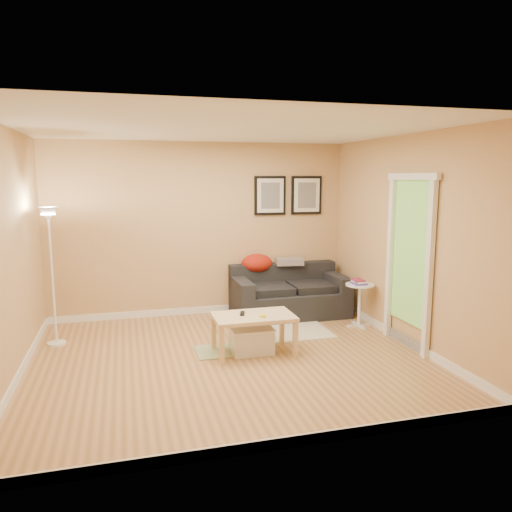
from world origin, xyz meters
name	(u,v)px	position (x,y,z in m)	size (l,w,h in m)	color
floor	(229,358)	(0.00, 0.00, 0.00)	(4.50, 4.50, 0.00)	tan
ceiling	(227,128)	(0.00, 0.00, 2.60)	(4.50, 4.50, 0.00)	white
wall_back	(201,230)	(0.00, 2.00, 1.30)	(4.50, 4.50, 0.00)	tan
wall_front	(285,285)	(0.00, -2.00, 1.30)	(4.50, 4.50, 0.00)	tan
wall_left	(9,256)	(-2.25, 0.00, 1.30)	(4.00, 4.00, 0.00)	tan
wall_right	(406,241)	(2.25, 0.00, 1.30)	(4.00, 4.00, 0.00)	tan
baseboard_back	(203,310)	(0.00, 1.99, 0.05)	(4.50, 0.02, 0.10)	white
baseboard_front	(283,443)	(0.00, -1.99, 0.05)	(4.50, 0.02, 0.10)	white
baseboard_left	(19,374)	(-2.24, 0.00, 0.05)	(0.02, 4.00, 0.10)	white
baseboard_right	(401,338)	(2.24, 0.00, 0.05)	(0.02, 4.00, 0.10)	white
sofa	(289,291)	(1.26, 1.53, 0.38)	(1.70, 0.90, 0.75)	black
red_throw	(257,263)	(0.83, 1.85, 0.77)	(0.48, 0.36, 0.28)	#B32B10
plaid_throw	(289,261)	(1.35, 1.81, 0.78)	(0.42, 0.26, 0.10)	tan
framed_print_left	(270,196)	(1.08, 1.98, 1.80)	(0.50, 0.04, 0.60)	black
framed_print_right	(306,195)	(1.68, 1.98, 1.80)	(0.50, 0.04, 0.60)	black
area_rug	(283,332)	(0.91, 0.77, 0.01)	(1.25, 0.85, 0.01)	beige
green_runner	(225,350)	(0.00, 0.25, 0.01)	(0.70, 0.50, 0.01)	#668C4C
coffee_table	(254,334)	(0.31, 0.09, 0.24)	(0.95, 0.58, 0.47)	beige
remote_control	(242,313)	(0.19, 0.15, 0.48)	(0.05, 0.16, 0.02)	black
tape_roll	(263,316)	(0.39, -0.04, 0.49)	(0.07, 0.07, 0.03)	yellow
storage_bin	(252,340)	(0.30, 0.12, 0.16)	(0.50, 0.37, 0.31)	white
side_table	(359,305)	(2.02, 0.73, 0.31)	(0.40, 0.40, 0.61)	white
book_stack	(359,282)	(2.00, 0.74, 0.65)	(0.16, 0.22, 0.07)	#4A35A0
floor_lamp	(53,281)	(-2.00, 1.04, 0.82)	(0.23, 0.23, 1.74)	white
doorway	(408,265)	(2.20, -0.15, 1.02)	(0.12, 1.01, 2.13)	white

